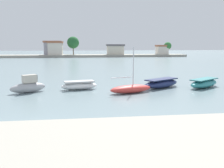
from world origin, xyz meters
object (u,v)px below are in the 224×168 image
Objects in this scene: moored_boat_5 at (161,83)px; moored_boat_2 at (28,86)px; moored_boat_3 at (79,85)px; moored_boat_4 at (131,89)px; moored_boat_6 at (204,83)px.

moored_boat_2 is at bearing 152.97° from moored_boat_5.
moored_boat_3 is at bearing 148.93° from moored_boat_5.
moored_boat_5 is (15.15, 1.13, -0.17)m from moored_boat_2.
moored_boat_4 is at bearing -39.25° from moored_boat_2.
moored_boat_6 reaches higher than moored_boat_3.
moored_boat_5 is at bearing -26.74° from moored_boat_2.
moored_boat_2 is 0.74× the size of moored_boat_6.
moored_boat_2 is 11.00m from moored_boat_4.
moored_boat_5 is (9.76, 0.04, 0.04)m from moored_boat_3.
moored_boat_6 is at bearing -37.56° from moored_boat_5.
moored_boat_4 is 0.90× the size of moored_boat_5.
moored_boat_5 is at bearing -10.53° from moored_boat_3.
moored_boat_3 is 14.87m from moored_boat_6.
moored_boat_4 is at bearing 159.21° from moored_boat_6.
moored_boat_4 reaches higher than moored_boat_2.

